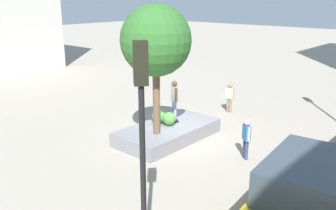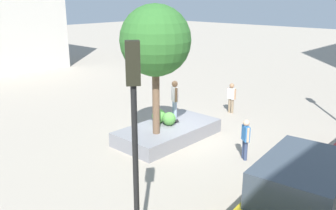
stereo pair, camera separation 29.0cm
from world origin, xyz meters
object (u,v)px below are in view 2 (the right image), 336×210
taxi_cab (298,208)px  skateboard (175,119)px  traffic_light_corner (134,121)px  planter_ledge (168,132)px  bystander_watching (231,96)px  skateboarder (175,97)px  passerby_with_bag (246,137)px  plaza_tree (155,41)px

taxi_cab → skateboard: bearing=-118.1°
traffic_light_corner → planter_ledge: bearing=-142.4°
skateboard → taxi_cab: size_ratio=0.16×
skateboard → traffic_light_corner: bearing=36.1°
planter_ledge → traffic_light_corner: size_ratio=0.90×
traffic_light_corner → bystander_watching: bearing=-156.7°
skateboarder → passerby_with_bag: size_ratio=1.10×
skateboarder → traffic_light_corner: traffic_light_corner is taller
plaza_tree → bystander_watching: plaza_tree is taller
traffic_light_corner → passerby_with_bag: 6.87m
planter_ledge → traffic_light_corner: traffic_light_corner is taller
planter_ledge → bystander_watching: 4.85m
plaza_tree → bystander_watching: (-5.74, -0.30, -3.27)m
skateboard → taxi_cab: (3.85, 7.21, 0.50)m
planter_ledge → skateboard: size_ratio=5.72×
taxi_cab → passerby_with_bag: 5.01m
plaza_tree → bystander_watching: size_ratio=3.20×
skateboarder → taxi_cab: skateboarder is taller
skateboard → passerby_with_bag: (0.28, 3.69, 0.25)m
planter_ledge → plaza_tree: (0.93, 0.24, 3.88)m
traffic_light_corner → passerby_with_bag: traffic_light_corner is taller
planter_ledge → skateboarder: (-0.72, -0.28, 1.33)m
plaza_tree → taxi_cab: bearing=71.9°
planter_ledge → passerby_with_bag: passerby_with_bag is taller
taxi_cab → bystander_watching: (-7.93, -6.99, -0.24)m
skateboarder → skateboard: bearing=-104.0°
taxi_cab → passerby_with_bag: size_ratio=3.26×
plaza_tree → taxi_cab: 7.67m
plaza_tree → skateboarder: plaza_tree is taller
planter_ledge → bystander_watching: bearing=-179.2°
taxi_cab → traffic_light_corner: (2.75, -2.40, 2.21)m
bystander_watching → skateboard: bearing=-3.0°
plaza_tree → traffic_light_corner: plaza_tree is taller
bystander_watching → planter_ledge: bearing=0.8°
plaza_tree → passerby_with_bag: plaza_tree is taller
skateboard → planter_ledge: bearing=21.2°
skateboard → bystander_watching: 4.10m
skateboard → bystander_watching: (-4.09, 0.22, 0.26)m
taxi_cab → skateboarder: bearing=-118.1°
bystander_watching → plaza_tree: bearing=3.0°
traffic_light_corner → taxi_cab: bearing=138.9°
skateboard → traffic_light_corner: 8.60m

